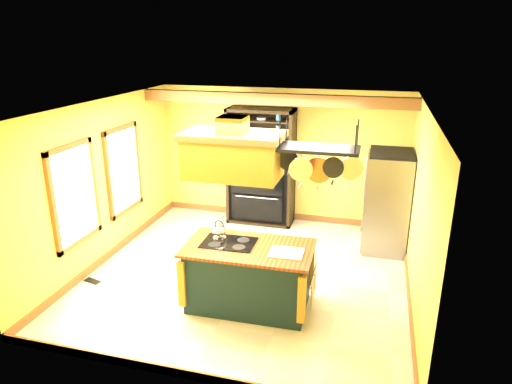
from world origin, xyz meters
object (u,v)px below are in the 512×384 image
at_px(pot_rack, 319,157).
at_px(refrigerator, 386,204).
at_px(kitchen_island, 249,276).
at_px(hutch, 261,179).
at_px(range_hood, 233,153).

distance_m(pot_rack, refrigerator, 2.94).
relative_size(kitchen_island, refrigerator, 1.02).
bearing_deg(hutch, pot_rack, -63.86).
bearing_deg(pot_rack, refrigerator, 68.84).
xyz_separation_m(pot_rack, hutch, (-1.53, 3.11, -1.35)).
relative_size(range_hood, hutch, 0.56).
height_order(pot_rack, hutch, pot_rack).
relative_size(refrigerator, hutch, 0.75).
height_order(range_hood, refrigerator, range_hood).
bearing_deg(range_hood, pot_rack, 0.59).
distance_m(kitchen_island, pot_rack, 2.00).
height_order(kitchen_island, pot_rack, pot_rack).
relative_size(range_hood, refrigerator, 0.74).
bearing_deg(range_hood, refrigerator, 49.94).
bearing_deg(range_hood, hutch, 97.68).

